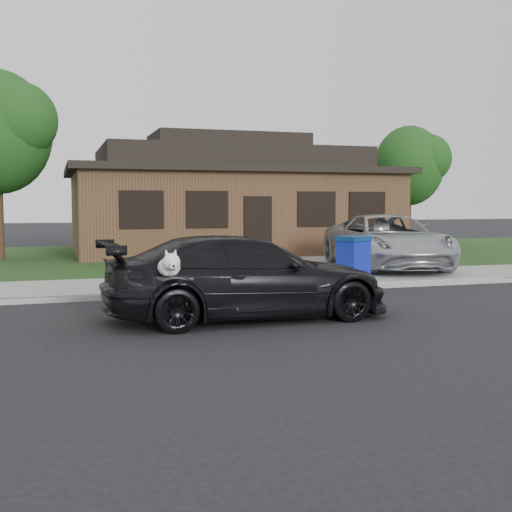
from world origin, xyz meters
name	(u,v)px	position (x,y,z in m)	size (l,w,h in m)	color
ground	(229,326)	(0.00, 0.00, 0.00)	(120.00, 120.00, 0.00)	black
sidewalk	(175,285)	(0.00, 5.00, 0.06)	(60.00, 3.00, 0.12)	gray
curb	(188,294)	(0.00, 3.50, 0.06)	(60.00, 0.12, 0.12)	gray
lawn	(135,258)	(0.00, 13.00, 0.07)	(60.00, 13.00, 0.13)	#193814
driveway	(322,261)	(6.00, 10.00, 0.07)	(4.50, 13.00, 0.14)	gray
sedan	(247,277)	(0.47, 0.55, 0.74)	(5.13, 2.49, 1.47)	black
minivan	(387,241)	(6.59, 6.57, 0.92)	(2.60, 5.64, 1.57)	#B0B3B7
recycling_bin	(353,258)	(4.29, 4.13, 0.68)	(0.86, 0.86, 1.11)	#0E1D9B
house	(228,201)	(4.00, 15.00, 2.13)	(12.60, 8.60, 4.65)	#422B1C
tree_0	(2,129)	(-4.34, 12.88, 4.48)	(3.78, 3.60, 6.34)	#332114
tree_1	(413,164)	(12.14, 14.40, 3.71)	(3.15, 3.00, 5.25)	#332114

